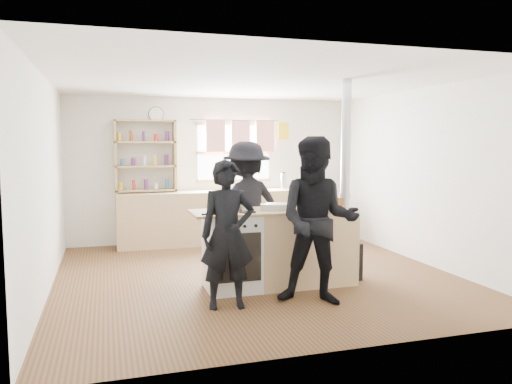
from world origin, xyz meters
TOP-DOWN VIEW (x-y plane):
  - ground at (0.00, 0.00)m, footprint 5.00×5.00m
  - back_counter at (0.00, 2.22)m, footprint 3.40×0.55m
  - shelving_unit at (-1.20, 2.34)m, footprint 1.00×0.28m
  - thermos at (1.19, 2.22)m, footprint 0.10×0.10m
  - cooking_island at (0.14, -0.55)m, footprint 1.97×0.64m
  - skillet_greens at (-0.63, -0.69)m, footprint 0.37×0.37m
  - roast_tray at (0.07, -0.58)m, footprint 0.41×0.36m
  - stockpot_stove at (-0.38, -0.48)m, footprint 0.24×0.24m
  - stockpot_counter at (0.58, -0.47)m, footprint 0.28×0.28m
  - bread_board at (0.83, -0.56)m, footprint 0.29×0.21m
  - flue_heater at (1.03, -0.49)m, footprint 0.35×0.35m
  - person_near_left at (-0.65, -1.15)m, footprint 0.60×0.42m
  - person_near_right at (0.30, -1.31)m, footprint 1.08×0.99m
  - person_far at (-0.03, 0.33)m, footprint 1.25×0.92m

SIDE VIEW (x-z plane):
  - ground at x=0.00m, z-range -0.01..0.00m
  - back_counter at x=0.00m, z-range 0.00..0.90m
  - cooking_island at x=0.14m, z-range 0.00..0.93m
  - flue_heater at x=1.03m, z-range -0.59..1.91m
  - person_near_left at x=-0.65m, z-range 0.00..1.55m
  - person_far at x=-0.03m, z-range 0.00..1.74m
  - person_near_right at x=0.30m, z-range 0.00..1.79m
  - skillet_greens at x=-0.63m, z-range 0.93..0.98m
  - roast_tray at x=0.07m, z-range 0.93..1.01m
  - bread_board at x=0.83m, z-range 0.92..1.04m
  - stockpot_stove at x=-0.38m, z-range 0.92..1.12m
  - stockpot_counter at x=0.58m, z-range 0.92..1.13m
  - thermos at x=1.19m, z-range 0.90..1.19m
  - shelving_unit at x=-1.20m, z-range 0.91..2.11m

